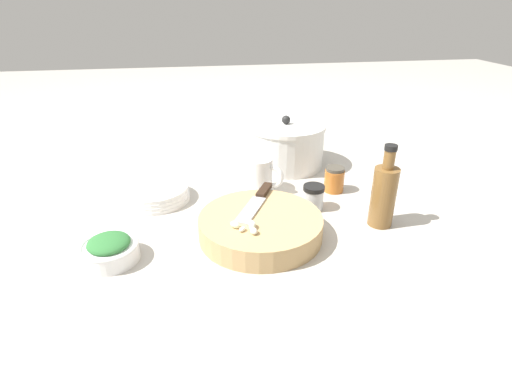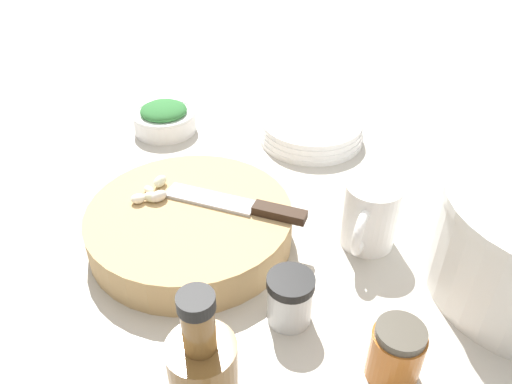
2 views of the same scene
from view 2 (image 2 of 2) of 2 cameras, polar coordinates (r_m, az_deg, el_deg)
ground_plane at (r=0.77m, az=0.38°, el=-3.30°), size 5.00×5.00×0.00m
cutting_board at (r=0.73m, az=-7.51°, el=-3.75°), size 0.29×0.29×0.05m
chef_knife at (r=0.71m, az=-1.47°, el=-1.56°), size 0.12×0.20×0.01m
garlic_cloves at (r=0.74m, az=-11.71°, el=-0.04°), size 0.06×0.06×0.02m
herb_bowl at (r=1.01m, az=-10.42°, el=8.32°), size 0.12×0.12×0.06m
spice_jar at (r=0.61m, az=3.89°, el=-12.05°), size 0.06×0.06×0.07m
coffee_mug at (r=0.72m, az=12.83°, el=-2.70°), size 0.11×0.09×0.10m
plate_stack at (r=0.97m, az=6.34°, el=7.01°), size 0.20×0.20×0.04m
honey_jar at (r=0.58m, az=15.68°, el=-17.30°), size 0.06×0.06×0.07m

